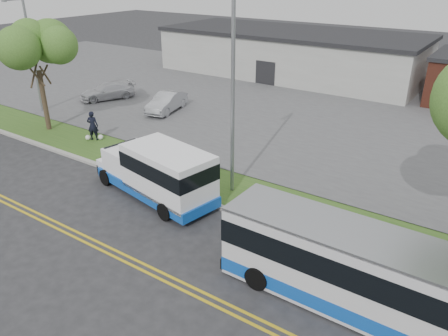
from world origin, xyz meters
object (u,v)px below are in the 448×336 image
Objects in this scene: streetlight_far at (31,52)px; parked_car_b at (107,91)px; tree_west at (36,53)px; pedestrian at (93,126)px; parked_car_a at (167,102)px; shuttle_bus at (159,171)px; transit_bus at (372,277)px; streetlight_near at (232,87)px.

streetlight_far is 1.81× the size of parked_car_b.
streetlight_far reaches higher than tree_west.
pedestrian is 0.44× the size of parked_car_a.
shuttle_bus is 0.74× the size of transit_bus.
transit_bus is at bearing -28.28° from streetlight_near.
transit_bus reaches higher than pedestrian.
tree_west is 1.56× the size of parked_car_b.
parked_car_b is at bearing 169.31° from parked_car_a.
shuttle_bus is at bearing -17.09° from streetlight_far.
streetlight_far is (-19.00, 2.69, -0.76)m from streetlight_near.
streetlight_near is at bearing -48.15° from parked_car_a.
tree_west is 23.84m from transit_bus.
parked_car_b is at bearing 155.87° from streetlight_near.
parked_car_a is at bearing 144.32° from streetlight_near.
streetlight_far reaches higher than pedestrian.
tree_west reaches higher than transit_bus.
pedestrian is 7.10m from parked_car_a.
tree_west is at bearing 177.61° from shuttle_bus.
pedestrian is at bearing -20.30° from parked_car_b.
streetlight_near is 19.44m from parked_car_b.
streetlight_near is 0.96× the size of transit_bus.
streetlight_far is 28.12m from transit_bus.
tree_west is at bearing -28.98° from streetlight_far.
parked_car_a is (3.96, 7.45, -4.32)m from tree_west.
parked_car_a is (-8.63, 10.34, -0.64)m from shuttle_bus.
streetlight_far reaches higher than shuttle_bus.
streetlight_far is 4.30× the size of pedestrian.
transit_bus is (23.05, -4.81, -3.74)m from tree_west.
shuttle_bus is at bearing -12.91° from tree_west.
parked_car_a is at bearing 33.33° from streetlight_far.
pedestrian is (4.11, 0.36, -4.09)m from tree_west.
transit_bus is at bearing -11.78° from tree_west.
streetlight_near is at bearing -1.80° from tree_west.
parked_car_a is 0.96× the size of parked_car_b.
shuttle_bus reaches higher than pedestrian.
transit_bus is at bearing 1.51° from parked_car_b.
streetlight_near is 14.29m from parked_car_a.
streetlight_far reaches higher than parked_car_a.
streetlight_near is 11.70m from pedestrian.
parked_car_b is at bearing 107.28° from tree_west.
pedestrian is at bearing 165.28° from transit_bus.
tree_west is at bearing -26.70° from pedestrian.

